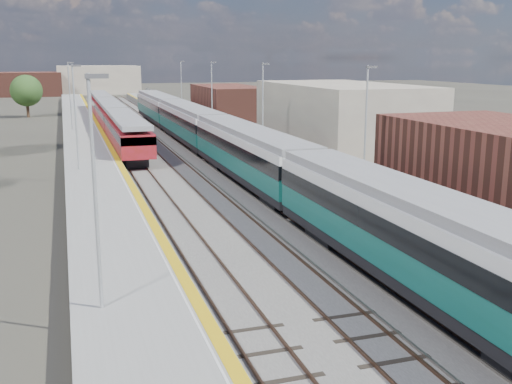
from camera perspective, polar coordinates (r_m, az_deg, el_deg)
name	(u,v)px	position (r m, az deg, el deg)	size (l,w,h in m)	color
ground	(178,147)	(62.45, -7.47, 4.30)	(320.00, 320.00, 0.00)	#47443A
ballast_bed	(152,144)	(64.54, -9.84, 4.52)	(10.50, 155.00, 0.06)	#565451
tracks	(156,141)	(66.26, -9.53, 4.81)	(8.96, 160.00, 0.17)	#4C3323
platform_right	(221,137)	(65.90, -3.34, 5.29)	(4.70, 155.00, 8.52)	slate
platform_left	(86,142)	(63.90, -15.92, 4.58)	(4.30, 155.00, 8.52)	slate
buildings	(27,50)	(149.61, -20.99, 12.51)	(72.00, 185.50, 40.00)	brown
green_train	(214,134)	(52.95, -4.01, 5.51)	(3.09, 86.02, 3.41)	black
red_train	(111,115)	(76.51, -13.68, 7.16)	(2.82, 57.16, 3.56)	black
tree_c	(26,91)	(98.76, -21.03, 8.99)	(4.78, 4.78, 6.47)	#382619
tree_d	(337,98)	(77.45, 7.74, 8.82)	(4.61, 4.61, 6.24)	#382619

